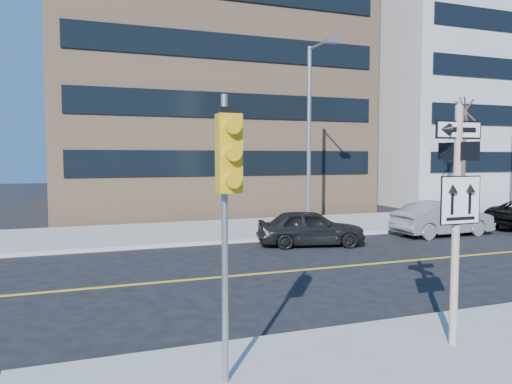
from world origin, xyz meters
name	(u,v)px	position (x,y,z in m)	size (l,w,h in m)	color
ground	(369,310)	(0.00, 0.00, 0.00)	(120.00, 120.00, 0.00)	black
sign_pole	(457,210)	(0.00, -2.51, 2.44)	(0.92, 0.92, 4.06)	white
traffic_signal	(228,178)	(-4.00, -2.66, 3.03)	(0.32, 0.45, 4.00)	gray
parked_car_a	(311,228)	(2.37, 7.53, 0.68)	(3.99, 1.61, 1.36)	black
parked_car_b	(443,219)	(8.65, 7.73, 0.72)	(4.39, 1.53, 1.45)	slate
streetlight_a	(312,124)	(4.00, 10.76, 4.76)	(0.55, 2.25, 8.00)	gray
street_tree_west	(465,114)	(13.00, 11.30, 5.52)	(1.80, 1.80, 6.35)	#3A2A22
building_brick	(192,74)	(2.00, 25.00, 9.00)	(18.00, 18.00, 18.00)	#A47E5B
building_grey_mid	(457,106)	(24.00, 24.00, 7.50)	(20.00, 16.00, 15.00)	#9FA2A4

